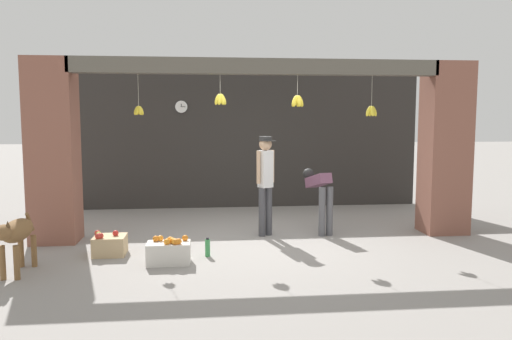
{
  "coord_description": "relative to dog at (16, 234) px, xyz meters",
  "views": [
    {
      "loc": [
        -0.83,
        -7.65,
        1.94
      ],
      "look_at": [
        0.0,
        0.45,
        1.08
      ],
      "focal_mm": 35.0,
      "sensor_mm": 36.0,
      "label": 1
    }
  ],
  "objects": [
    {
      "name": "storefront_awning",
      "position": [
        3.16,
        1.47,
        2.18
      ],
      "size": [
        5.72,
        0.25,
        0.89
      ],
      "color": "#5B564C"
    },
    {
      "name": "shop_back_wall",
      "position": [
        3.16,
        4.42,
        0.91
      ],
      "size": [
        7.62,
        0.12,
        2.84
      ],
      "primitive_type": "cube",
      "color": "#2D2B28",
      "rests_on": "ground_plane"
    },
    {
      "name": "shop_pillar_left",
      "position": [
        0.0,
        1.65,
        0.91
      ],
      "size": [
        0.7,
        0.6,
        2.84
      ],
      "primitive_type": "cube",
      "color": "brown",
      "rests_on": "ground_plane"
    },
    {
      "name": "shop_pillar_right",
      "position": [
        6.32,
        1.65,
        0.91
      ],
      "size": [
        0.7,
        0.6,
        2.84
      ],
      "primitive_type": "cube",
      "color": "brown",
      "rests_on": "ground_plane"
    },
    {
      "name": "dog",
      "position": [
        0.0,
        0.0,
        0.0
      ],
      "size": [
        0.31,
        1.0,
        0.74
      ],
      "rotation": [
        0.0,
        0.0,
        -1.63
      ],
      "color": "brown",
      "rests_on": "ground_plane"
    },
    {
      "name": "water_bottle",
      "position": [
        2.35,
        0.56,
        -0.39
      ],
      "size": [
        0.07,
        0.07,
        0.27
      ],
      "color": "#38934C",
      "rests_on": "ground_plane"
    },
    {
      "name": "shopkeeper",
      "position": [
        3.31,
        1.71,
        0.45
      ],
      "size": [
        0.31,
        0.31,
        1.63
      ],
      "rotation": [
        0.0,
        0.0,
        3.66
      ],
      "color": "#424247",
      "rests_on": "ground_plane"
    },
    {
      "name": "ground_plane",
      "position": [
        3.16,
        1.35,
        -0.51
      ],
      "size": [
        60.0,
        60.0,
        0.0
      ],
      "primitive_type": "plane",
      "color": "gray"
    },
    {
      "name": "worker_stooping",
      "position": [
        4.24,
        1.81,
        0.19
      ],
      "size": [
        0.39,
        0.8,
        1.05
      ],
      "rotation": [
        0.0,
        0.0,
        0.26
      ],
      "color": "#56565B",
      "rests_on": "ground_plane"
    },
    {
      "name": "fruit_crate_oranges",
      "position": [
        1.84,
        0.25,
        -0.35
      ],
      "size": [
        0.57,
        0.34,
        0.37
      ],
      "color": "silver",
      "rests_on": "ground_plane"
    },
    {
      "name": "wall_clock",
      "position": [
        1.85,
        4.35,
        1.65
      ],
      "size": [
        0.27,
        0.03,
        0.27
      ],
      "color": "black"
    },
    {
      "name": "fruit_crate_apples",
      "position": [
        0.97,
        0.78,
        -0.37
      ],
      "size": [
        0.44,
        0.41,
        0.35
      ],
      "color": "tan",
      "rests_on": "ground_plane"
    }
  ]
}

